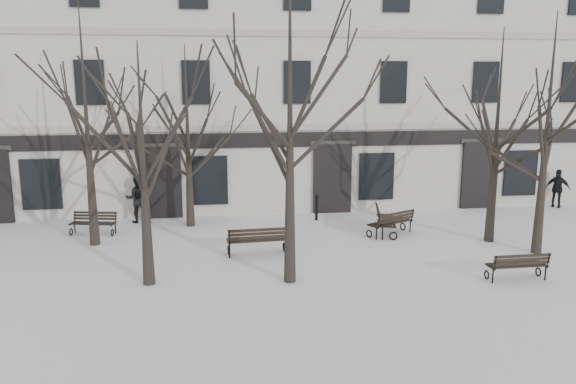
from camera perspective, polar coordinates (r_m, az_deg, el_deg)
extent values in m
plane|color=white|center=(15.74, -2.02, -9.15)|extent=(100.00, 100.00, 0.00)
cube|color=beige|center=(27.71, -4.85, 11.29)|extent=(40.00, 10.00, 11.00)
cube|color=#AAA49C|center=(22.77, -4.11, 6.51)|extent=(40.00, 0.12, 0.25)
cube|color=#AAA49C|center=(22.76, -4.25, 15.84)|extent=(40.00, 0.12, 0.25)
cube|color=black|center=(22.80, -4.09, 5.26)|extent=(40.00, 0.10, 0.60)
cube|color=black|center=(23.92, -23.78, 0.73)|extent=(1.50, 0.14, 2.00)
cube|color=black|center=(23.07, -12.74, 0.93)|extent=(1.60, 0.22, 2.90)
cube|color=#2D2B28|center=(22.81, -12.91, 4.62)|extent=(1.90, 0.08, 0.18)
cube|color=black|center=(22.97, -8.02, 1.19)|extent=(1.50, 0.14, 2.00)
cube|color=black|center=(23.50, 4.52, 1.37)|extent=(1.60, 0.22, 2.90)
cube|color=#2D2B28|center=(23.25, 4.60, 5.00)|extent=(1.90, 0.08, 0.18)
cube|color=black|center=(23.97, 8.96, 1.58)|extent=(1.50, 0.14, 2.00)
cube|color=black|center=(25.66, 18.86, 1.64)|extent=(1.60, 0.22, 2.90)
cube|color=#2D2B28|center=(25.43, 19.11, 4.95)|extent=(1.90, 0.08, 0.18)
cube|color=black|center=(26.57, 22.53, 1.80)|extent=(1.50, 0.14, 2.00)
cube|color=black|center=(23.08, -19.47, 10.45)|extent=(1.10, 0.14, 1.70)
cube|color=black|center=(22.63, -9.33, 10.93)|extent=(1.10, 0.14, 1.70)
cube|color=black|center=(22.88, 0.93, 11.08)|extent=(1.10, 0.14, 1.70)
cube|color=black|center=(23.81, 10.66, 10.90)|extent=(1.10, 0.14, 1.70)
cube|color=black|center=(25.35, 19.42, 10.47)|extent=(1.10, 0.14, 1.70)
cube|color=black|center=(27.39, 27.01, 9.91)|extent=(1.10, 0.14, 1.70)
cone|color=black|center=(15.66, -14.14, -4.37)|extent=(0.34, 0.34, 2.72)
cone|color=black|center=(15.24, 0.19, -2.47)|extent=(0.34, 0.34, 3.74)
cone|color=black|center=(19.61, 24.24, -1.23)|extent=(0.34, 0.34, 3.16)
cone|color=black|center=(19.87, -19.30, -0.47)|extent=(0.34, 0.34, 3.32)
cone|color=black|center=(21.59, -9.97, 0.27)|extent=(0.34, 0.34, 2.85)
cone|color=black|center=(20.44, 19.99, -0.63)|extent=(0.34, 0.34, 3.02)
torus|color=black|center=(18.40, -0.41, -5.59)|extent=(0.07, 0.31, 0.31)
cylinder|color=black|center=(18.01, -0.18, -5.66)|extent=(0.05, 0.05, 0.48)
cube|color=black|center=(18.12, -0.30, -4.76)|extent=(0.09, 0.59, 0.05)
torus|color=black|center=(18.16, -6.07, -5.88)|extent=(0.07, 0.31, 0.31)
cylinder|color=black|center=(17.77, -5.96, -5.96)|extent=(0.05, 0.05, 0.48)
cube|color=black|center=(17.88, -6.03, -5.05)|extent=(0.09, 0.59, 0.05)
cube|color=black|center=(18.20, -3.25, -4.64)|extent=(1.92, 0.21, 0.04)
cube|color=black|center=(18.06, -3.19, -4.77)|extent=(1.92, 0.21, 0.04)
cube|color=black|center=(17.92, -3.12, -4.90)|extent=(1.92, 0.21, 0.04)
cube|color=black|center=(17.77, -3.05, -5.03)|extent=(1.92, 0.21, 0.04)
cube|color=black|center=(17.69, -3.04, -4.64)|extent=(1.92, 0.15, 0.10)
cube|color=black|center=(17.64, -3.03, -4.26)|extent=(1.92, 0.15, 0.10)
cube|color=black|center=(17.58, -3.02, -3.88)|extent=(1.92, 0.15, 0.10)
cylinder|color=black|center=(17.80, -0.13, -4.34)|extent=(0.05, 0.15, 0.53)
cylinder|color=black|center=(17.56, -5.97, -4.63)|extent=(0.05, 0.15, 0.53)
torus|color=black|center=(17.65, 24.07, -7.42)|extent=(0.05, 0.27, 0.27)
cylinder|color=black|center=(17.37, 24.68, -7.50)|extent=(0.05, 0.05, 0.42)
cube|color=black|center=(17.43, 24.44, -6.69)|extent=(0.05, 0.51, 0.05)
torus|color=black|center=(16.88, 19.53, -7.92)|extent=(0.05, 0.27, 0.27)
cylinder|color=black|center=(16.58, 20.09, -8.02)|extent=(0.05, 0.05, 0.42)
cube|color=black|center=(16.65, 19.86, -7.17)|extent=(0.05, 0.51, 0.05)
cube|color=black|center=(17.19, 21.87, -6.67)|extent=(1.66, 0.11, 0.03)
cube|color=black|center=(17.08, 22.08, -6.80)|extent=(1.66, 0.11, 0.03)
cube|color=black|center=(16.98, 22.31, -6.92)|extent=(1.66, 0.11, 0.03)
cube|color=black|center=(16.87, 22.53, -7.05)|extent=(1.66, 0.11, 0.03)
cube|color=black|center=(16.81, 22.62, -6.70)|extent=(1.66, 0.06, 0.08)
cube|color=black|center=(16.76, 22.69, -6.36)|extent=(1.66, 0.06, 0.08)
cube|color=black|center=(16.71, 22.75, -6.02)|extent=(1.66, 0.06, 0.08)
cylinder|color=black|center=(17.19, 24.93, -6.33)|extent=(0.04, 0.13, 0.46)
cylinder|color=black|center=(16.39, 20.30, -6.81)|extent=(0.04, 0.13, 0.46)
torus|color=black|center=(21.70, -21.17, -3.80)|extent=(0.09, 0.26, 0.26)
cylinder|color=black|center=(21.96, -20.84, -3.39)|extent=(0.04, 0.04, 0.40)
cube|color=black|center=(21.77, -21.05, -2.99)|extent=(0.14, 0.49, 0.04)
torus|color=black|center=(21.11, -17.41, -3.96)|extent=(0.09, 0.26, 0.26)
cylinder|color=black|center=(21.38, -17.12, -3.54)|extent=(0.04, 0.04, 0.40)
cube|color=black|center=(21.19, -17.31, -3.12)|extent=(0.14, 0.49, 0.04)
cube|color=black|center=(21.29, -19.41, -3.14)|extent=(1.59, 0.39, 0.03)
cube|color=black|center=(21.40, -19.28, -3.06)|extent=(1.59, 0.39, 0.03)
cube|color=black|center=(21.51, -19.15, -2.97)|extent=(1.59, 0.39, 0.03)
cube|color=black|center=(21.63, -19.03, -2.89)|extent=(1.59, 0.39, 0.03)
cube|color=black|center=(21.63, -19.01, -2.57)|extent=(1.58, 0.35, 0.08)
cube|color=black|center=(21.62, -19.01, -2.28)|extent=(1.58, 0.35, 0.08)
cube|color=black|center=(21.62, -19.01, -2.00)|extent=(1.58, 0.35, 0.08)
cylinder|color=black|center=(21.94, -20.83, -2.39)|extent=(0.06, 0.13, 0.44)
cylinder|color=black|center=(21.36, -17.11, -2.50)|extent=(0.06, 0.13, 0.44)
torus|color=black|center=(21.34, 11.58, -3.46)|extent=(0.18, 0.28, 0.29)
cylinder|color=black|center=(21.08, 12.31, -3.43)|extent=(0.05, 0.05, 0.45)
cube|color=black|center=(21.14, 11.97, -2.73)|extent=(0.30, 0.51, 0.05)
torus|color=black|center=(20.15, 8.24, -4.22)|extent=(0.18, 0.28, 0.29)
cylinder|color=black|center=(19.88, 8.97, -4.20)|extent=(0.05, 0.05, 0.45)
cube|color=black|center=(19.94, 8.63, -3.46)|extent=(0.30, 0.51, 0.05)
cube|color=black|center=(20.68, 9.91, -2.92)|extent=(1.65, 0.93, 0.04)
cube|color=black|center=(20.58, 10.19, -2.99)|extent=(1.65, 0.93, 0.04)
cube|color=black|center=(20.49, 10.47, -3.07)|extent=(1.65, 0.93, 0.04)
cube|color=black|center=(20.40, 10.76, -3.15)|extent=(1.65, 0.93, 0.04)
cube|color=black|center=(20.34, 10.85, -2.81)|extent=(1.62, 0.88, 0.09)
cube|color=black|center=(20.29, 10.91, -2.49)|extent=(1.62, 0.88, 0.09)
cube|color=black|center=(20.25, 10.97, -2.17)|extent=(1.62, 0.88, 0.09)
cylinder|color=black|center=(20.93, 12.52, -2.34)|extent=(0.10, 0.15, 0.50)
cylinder|color=black|center=(19.71, 9.18, -3.05)|extent=(0.10, 0.15, 0.50)
torus|color=black|center=(19.98, 10.64, -4.42)|extent=(0.31, 0.12, 0.30)
cylinder|color=black|center=(19.92, 9.57, -4.16)|extent=(0.05, 0.05, 0.47)
cube|color=black|center=(19.88, 10.13, -3.51)|extent=(0.57, 0.18, 0.05)
torus|color=black|center=(21.69, 10.21, -3.15)|extent=(0.31, 0.12, 0.30)
cylinder|color=black|center=(21.64, 9.23, -2.91)|extent=(0.05, 0.05, 0.47)
cube|color=black|center=(21.60, 9.74, -2.31)|extent=(0.57, 0.18, 0.05)
cube|color=black|center=(20.75, 10.57, -2.84)|extent=(0.51, 1.85, 0.04)
cube|color=black|center=(20.74, 10.16, -2.83)|extent=(0.51, 1.85, 0.04)
cube|color=black|center=(20.73, 9.76, -2.83)|extent=(0.51, 1.85, 0.04)
cube|color=black|center=(20.71, 9.36, -2.82)|extent=(0.51, 1.85, 0.04)
cube|color=black|center=(20.68, 9.25, -2.46)|extent=(0.46, 1.84, 0.09)
cube|color=black|center=(20.65, 9.20, -2.12)|extent=(0.46, 1.84, 0.09)
cube|color=black|center=(20.62, 9.15, -1.78)|extent=(0.46, 1.84, 0.09)
cylinder|color=black|center=(19.81, 9.37, -2.92)|extent=(0.16, 0.07, 0.52)
cylinder|color=black|center=(21.53, 9.04, -1.76)|extent=(0.16, 0.07, 0.52)
cylinder|color=black|center=(21.89, -9.76, -2.01)|extent=(0.12, 0.12, 1.03)
sphere|color=black|center=(21.78, -9.81, -0.64)|extent=(0.14, 0.14, 0.14)
cylinder|color=black|center=(22.35, 2.91, -1.69)|extent=(0.11, 0.11, 0.94)
sphere|color=black|center=(22.25, 2.92, -0.47)|extent=(0.13, 0.13, 0.13)
imported|color=black|center=(22.88, -14.91, -2.97)|extent=(1.01, 0.83, 1.91)
imported|color=black|center=(27.30, 25.57, -1.42)|extent=(1.03, 0.94, 1.69)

